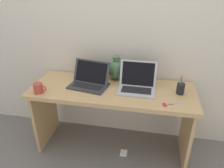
{
  "coord_description": "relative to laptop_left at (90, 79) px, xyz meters",
  "views": [
    {
      "loc": [
        0.33,
        -1.74,
        1.68
      ],
      "look_at": [
        0.0,
        0.0,
        0.77
      ],
      "focal_mm": 34.12,
      "sensor_mm": 36.0,
      "label": 1
    }
  ],
  "objects": [
    {
      "name": "power_brick",
      "position": [
        0.37,
        -0.13,
        -0.76
      ],
      "size": [
        0.07,
        0.07,
        0.03
      ],
      "primitive_type": "cube",
      "color": "white",
      "rests_on": "ground"
    },
    {
      "name": "laptop_left",
      "position": [
        0.0,
        0.0,
        0.0
      ],
      "size": [
        0.4,
        0.3,
        0.23
      ],
      "color": "#333338",
      "rests_on": "desk"
    },
    {
      "name": "ground_plane",
      "position": [
        0.23,
        -0.04,
        -0.78
      ],
      "size": [
        6.0,
        6.0,
        0.0
      ],
      "primitive_type": "plane",
      "color": "slate"
    },
    {
      "name": "coffee_mug",
      "position": [
        -0.42,
        -0.24,
        -0.01
      ],
      "size": [
        0.12,
        0.08,
        0.09
      ],
      "color": "#B23D33",
      "rests_on": "desk"
    },
    {
      "name": "laptop_right",
      "position": [
        0.46,
        0.01,
        0.01
      ],
      "size": [
        0.34,
        0.26,
        0.25
      ],
      "color": "#B2B2B7",
      "rests_on": "desk"
    },
    {
      "name": "back_wall",
      "position": [
        0.23,
        0.29,
        0.42
      ],
      "size": [
        4.4,
        0.04,
        2.4
      ],
      "primitive_type": "cube",
      "color": "beige",
      "rests_on": "ground"
    },
    {
      "name": "scissors",
      "position": [
        0.73,
        -0.23,
        -0.06
      ],
      "size": [
        0.15,
        0.09,
        0.01
      ],
      "color": "#B7B7BC",
      "rests_on": "desk"
    },
    {
      "name": "pen_cup",
      "position": [
        0.85,
        -0.01,
        -0.01
      ],
      "size": [
        0.07,
        0.07,
        0.18
      ],
      "color": "black",
      "rests_on": "desk"
    },
    {
      "name": "green_vase",
      "position": [
        0.23,
        0.19,
        0.04
      ],
      "size": [
        0.17,
        0.17,
        0.24
      ],
      "color": "#47704C",
      "rests_on": "desk"
    },
    {
      "name": "desk",
      "position": [
        0.23,
        -0.04,
        -0.21
      ],
      "size": [
        1.55,
        0.57,
        0.72
      ],
      "color": "tan",
      "rests_on": "ground"
    }
  ]
}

